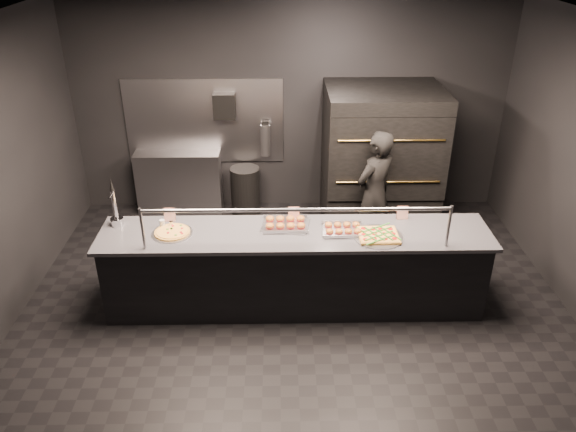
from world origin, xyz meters
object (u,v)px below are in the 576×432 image
object	(u,v)px
pizza_oven	(380,158)
worker	(374,194)
slider_tray_b	(343,229)
trash_bin	(245,191)
towel_dispenser	(224,106)
slider_tray_a	(285,223)
prep_shelf	(180,182)
round_pizza	(172,232)
fire_extinguisher	(265,139)
square_pizza	(378,235)
service_counter	(295,269)
beer_tap	(116,212)

from	to	relation	value
pizza_oven	worker	xyz separation A→B (m)	(-0.19, -0.78, -0.15)
slider_tray_b	trash_bin	size ratio (longest dim) A/B	0.65
towel_dispenser	slider_tray_b	size ratio (longest dim) A/B	0.77
slider_tray_a	prep_shelf	bearing A→B (deg)	124.52
prep_shelf	round_pizza	xyz separation A→B (m)	(0.32, -2.33, 0.49)
prep_shelf	fire_extinguisher	distance (m)	1.39
prep_shelf	worker	bearing A→B (deg)	-24.62
square_pizza	worker	xyz separation A→B (m)	(0.16, 1.24, -0.13)
slider_tray_a	worker	distance (m)	1.49
square_pizza	slider_tray_a	bearing A→B (deg)	164.95
trash_bin	worker	xyz separation A→B (m)	(1.66, -1.10, 0.46)
pizza_oven	slider_tray_b	world-z (taller)	pizza_oven
pizza_oven	round_pizza	size ratio (longest dim) A/B	4.52
trash_bin	pizza_oven	bearing A→B (deg)	-9.83
fire_extinguisher	square_pizza	xyz separation A→B (m)	(1.20, -2.52, -0.12)
service_counter	square_pizza	size ratio (longest dim) A/B	8.00
worker	prep_shelf	bearing A→B (deg)	-63.75
fire_extinguisher	towel_dispenser	bearing A→B (deg)	-178.96
round_pizza	towel_dispenser	bearing A→B (deg)	81.04
service_counter	fire_extinguisher	distance (m)	2.50
worker	service_counter	bearing A→B (deg)	8.97
towel_dispenser	fire_extinguisher	world-z (taller)	towel_dispenser
slider_tray_b	slider_tray_a	bearing A→B (deg)	168.03
slider_tray_b	worker	world-z (taller)	worker
service_counter	beer_tap	distance (m)	2.00
towel_dispenser	slider_tray_a	bearing A→B (deg)	-70.44
round_pizza	worker	distance (m)	2.56
trash_bin	fire_extinguisher	bearing A→B (deg)	31.10
prep_shelf	square_pizza	distance (m)	3.49
prep_shelf	slider_tray_b	size ratio (longest dim) A/B	2.65
prep_shelf	slider_tray_b	distance (m)	3.16
square_pizza	worker	bearing A→B (deg)	82.68
prep_shelf	trash_bin	xyz separation A→B (m)	(0.95, -0.10, -0.10)
pizza_oven	beer_tap	distance (m)	3.53
towel_dispenser	trash_bin	world-z (taller)	towel_dispenser
slider_tray_b	worker	xyz separation A→B (m)	(0.51, 1.11, -0.13)
pizza_oven	prep_shelf	distance (m)	2.88
slider_tray_b	beer_tap	bearing A→B (deg)	175.54
towel_dispenser	beer_tap	bearing A→B (deg)	-114.43
worker	fire_extinguisher	bearing A→B (deg)	-82.31
service_counter	prep_shelf	distance (m)	2.82
fire_extinguisher	slider_tray_a	distance (m)	2.28
fire_extinguisher	slider_tray_b	size ratio (longest dim) A/B	1.12
beer_tap	round_pizza	size ratio (longest dim) A/B	1.27
beer_tap	slider_tray_b	xyz separation A→B (m)	(2.40, -0.19, -0.13)
prep_shelf	square_pizza	world-z (taller)	square_pizza
fire_extinguisher	round_pizza	bearing A→B (deg)	-111.08
pizza_oven	trash_bin	world-z (taller)	pizza_oven
prep_shelf	square_pizza	bearing A→B (deg)	-44.84
towel_dispenser	trash_bin	bearing A→B (deg)	-34.05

